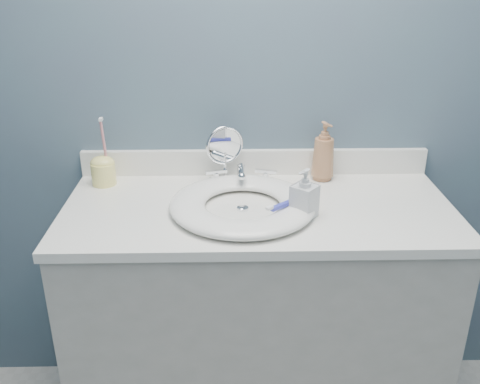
{
  "coord_description": "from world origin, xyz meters",
  "views": [
    {
      "loc": [
        -0.09,
        -0.54,
        1.6
      ],
      "look_at": [
        -0.06,
        0.94,
        0.94
      ],
      "focal_mm": 40.0,
      "sensor_mm": 36.0,
      "label": 1
    }
  ],
  "objects_px": {
    "soap_bottle_amber": "(324,151)",
    "toothbrush_holder": "(103,169)",
    "soap_bottle_clear": "(305,194)",
    "makeup_mirror": "(225,151)"
  },
  "relations": [
    {
      "from": "makeup_mirror",
      "to": "toothbrush_holder",
      "type": "xyz_separation_m",
      "value": [
        -0.41,
        -0.02,
        -0.06
      ]
    },
    {
      "from": "soap_bottle_amber",
      "to": "toothbrush_holder",
      "type": "bearing_deg",
      "value": 160.3
    },
    {
      "from": "makeup_mirror",
      "to": "soap_bottle_amber",
      "type": "distance_m",
      "value": 0.34
    },
    {
      "from": "soap_bottle_clear",
      "to": "toothbrush_holder",
      "type": "bearing_deg",
      "value": -162.62
    },
    {
      "from": "soap_bottle_amber",
      "to": "toothbrush_holder",
      "type": "distance_m",
      "value": 0.75
    },
    {
      "from": "makeup_mirror",
      "to": "soap_bottle_clear",
      "type": "height_order",
      "value": "makeup_mirror"
    },
    {
      "from": "makeup_mirror",
      "to": "soap_bottle_amber",
      "type": "xyz_separation_m",
      "value": [
        0.34,
        0.01,
        -0.01
      ]
    },
    {
      "from": "soap_bottle_amber",
      "to": "soap_bottle_clear",
      "type": "distance_m",
      "value": 0.31
    },
    {
      "from": "toothbrush_holder",
      "to": "soap_bottle_amber",
      "type": "bearing_deg",
      "value": 2.28
    },
    {
      "from": "soap_bottle_amber",
      "to": "soap_bottle_clear",
      "type": "height_order",
      "value": "soap_bottle_amber"
    }
  ]
}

